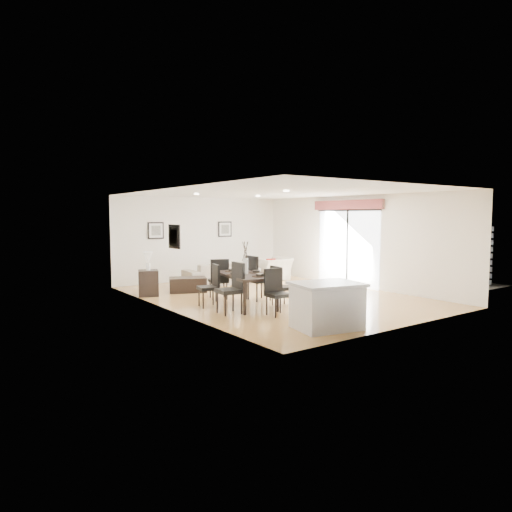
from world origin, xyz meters
TOP-DOWN VIEW (x-y plane):
  - ground at (0.00, 0.00)m, footprint 8.00×8.00m
  - wall_back at (0.00, 4.00)m, footprint 6.00×0.04m
  - wall_front at (0.00, -4.00)m, footprint 6.00×0.04m
  - wall_left at (-3.00, 0.00)m, footprint 0.04×8.00m
  - wall_right at (3.00, 0.00)m, footprint 0.04×8.00m
  - ceiling at (0.00, 0.00)m, footprint 6.00×8.00m
  - sofa at (0.01, 2.75)m, footprint 2.38×1.13m
  - armchair at (1.77, 2.50)m, footprint 1.16×1.03m
  - courtyard_plant_a at (5.42, -0.67)m, footprint 0.71×0.65m
  - courtyard_plant_b at (5.68, 1.63)m, footprint 0.43×0.43m
  - dining_table at (-1.38, -0.61)m, footprint 1.23×1.96m
  - dining_chair_wnear at (-2.02, -1.07)m, footprint 0.53×0.53m
  - dining_chair_wfar at (-2.03, -0.17)m, footprint 0.53×0.53m
  - dining_chair_enear at (-0.73, -1.06)m, footprint 0.46×0.46m
  - dining_chair_efar at (-0.75, -0.15)m, footprint 0.53×0.53m
  - dining_chair_head at (-1.37, -1.74)m, footprint 0.48×0.48m
  - dining_chair_foot at (-1.41, 0.53)m, footprint 0.59×0.59m
  - vase at (-1.38, -0.61)m, footprint 0.97×1.49m
  - coffee_table at (-1.53, 2.01)m, footprint 1.16×0.95m
  - side_table at (-2.66, 2.06)m, footprint 0.65×0.65m
  - table_lamp at (-2.65, 2.06)m, footprint 0.25×0.25m
  - cushion at (1.67, 2.39)m, footprint 0.32×0.14m
  - kitchen_island at (-1.34, -3.23)m, footprint 1.41×1.19m
  - bar_stool at (-0.49, -3.23)m, footprint 0.33×0.33m
  - framed_print_back_left at (-1.60, 3.97)m, footprint 0.52×0.04m
  - framed_print_back_right at (0.90, 3.97)m, footprint 0.52×0.04m
  - framed_print_left_wall at (-2.97, -0.20)m, footprint 0.04×0.52m
  - sliding_door at (2.96, 0.30)m, footprint 0.12×2.70m
  - courtyard at (6.16, 0.87)m, footprint 6.00×6.00m

SIDE VIEW (x-z plane):
  - ground at x=0.00m, z-range 0.00..0.00m
  - coffee_table at x=-1.53m, z-range 0.00..0.40m
  - courtyard_plant_b at x=5.68m, z-range 0.00..0.66m
  - sofa at x=0.01m, z-range 0.00..0.67m
  - side_table at x=-2.66m, z-range 0.00..0.68m
  - courtyard_plant_a at x=5.42m, z-range 0.00..0.69m
  - armchair at x=1.77m, z-range 0.00..0.72m
  - kitchen_island at x=-1.34m, z-range 0.01..0.87m
  - dining_chair_enear at x=-0.73m, z-range 0.06..1.00m
  - dining_chair_wfar at x=-2.03m, z-range 0.06..1.04m
  - dining_chair_head at x=-1.37m, z-range 0.06..1.04m
  - cushion at x=1.67m, z-range 0.41..0.72m
  - dining_chair_foot at x=-1.41m, z-range 0.06..1.09m
  - bar_stool at x=-0.49m, z-range 0.26..0.97m
  - dining_chair_wnear at x=-2.02m, z-range 0.06..1.16m
  - dining_chair_efar at x=-0.75m, z-range 0.07..1.18m
  - dining_table at x=-1.38m, z-range 0.30..1.06m
  - courtyard at x=6.16m, z-range -0.08..1.92m
  - table_lamp at x=-2.65m, z-range 0.75..1.22m
  - vase at x=-1.38m, z-range 0.69..1.45m
  - wall_back at x=0.00m, z-range 0.00..2.70m
  - wall_front at x=0.00m, z-range 0.00..2.70m
  - wall_left at x=-3.00m, z-range 0.00..2.70m
  - wall_right at x=3.00m, z-range 0.00..2.70m
  - framed_print_back_left at x=-1.60m, z-range 1.39..1.91m
  - framed_print_back_right at x=0.90m, z-range 1.39..1.91m
  - framed_print_left_wall at x=-2.97m, z-range 1.39..1.91m
  - sliding_door at x=2.96m, z-range 0.38..2.95m
  - ceiling at x=0.00m, z-range 2.69..2.71m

